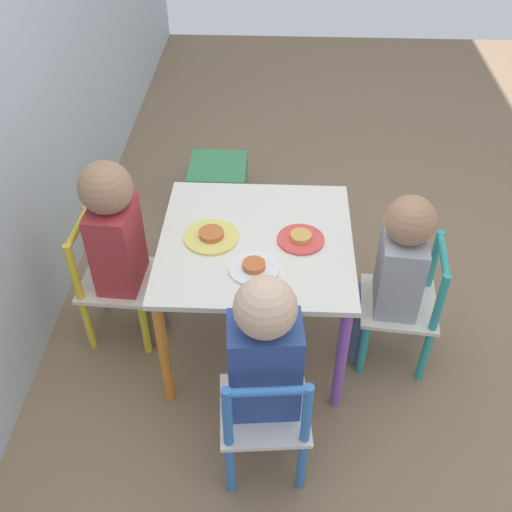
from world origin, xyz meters
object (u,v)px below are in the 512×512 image
object	(u,v)px
child_front	(395,268)
chair_yellow	(113,282)
kids_table	(256,254)
child_back	(120,238)
plate_front	(301,239)
plate_left	(254,268)
chair_teal	(405,307)
storage_bin	(218,181)
chair_blue	(265,419)
plate_back	(211,236)
child_left	(264,358)

from	to	relation	value
child_front	chair_yellow	bearing A→B (deg)	-88.76
kids_table	child_back	xyz separation A→B (m)	(0.03, 0.47, 0.03)
plate_front	kids_table	bearing A→B (deg)	90.00
plate_left	child_front	bearing A→B (deg)	-77.30
chair_yellow	chair_teal	xyz separation A→B (m)	(-0.08, -1.05, 0.00)
chair_teal	plate_front	bearing A→B (deg)	-92.11
plate_left	child_back	bearing A→B (deg)	69.64
child_back	storage_bin	world-z (taller)	child_back
chair_teal	storage_bin	distance (m)	1.22
child_front	storage_bin	size ratio (longest dim) A/B	2.47
chair_blue	chair_teal	distance (m)	0.67
child_back	plate_left	world-z (taller)	child_back
child_back	kids_table	bearing A→B (deg)	-90.00
kids_table	plate_back	distance (m)	0.17
chair_blue	chair_yellow	world-z (taller)	same
plate_back	chair_yellow	bearing A→B (deg)	85.72
kids_table	plate_front	size ratio (longest dim) A/B	4.11
plate_back	storage_bin	size ratio (longest dim) A/B	0.64
child_back	plate_front	xyz separation A→B (m)	(-0.03, -0.61, 0.04)
child_back	plate_back	xyz separation A→B (m)	(-0.03, -0.32, 0.04)
child_left	plate_front	distance (m)	0.48
chair_blue	plate_front	bearing A→B (deg)	-106.05
child_left	storage_bin	size ratio (longest dim) A/B	2.64
child_left	plate_left	bearing A→B (deg)	-87.52
kids_table	plate_back	xyz separation A→B (m)	(0.00, 0.15, 0.07)
chair_blue	plate_back	distance (m)	0.61
plate_left	plate_front	xyz separation A→B (m)	(0.15, -0.15, 0.00)
chair_teal	chair_yellow	bearing A→B (deg)	-88.84
child_left	child_back	bearing A→B (deg)	-49.18
plate_left	chair_blue	bearing A→B (deg)	-172.57
chair_teal	child_back	xyz separation A→B (m)	(0.07, 0.99, 0.21)
chair_yellow	kids_table	bearing A→B (deg)	-90.00
chair_teal	child_front	xyz separation A→B (m)	(0.01, 0.06, 0.17)
chair_yellow	chair_teal	bearing A→B (deg)	-91.16
child_back	child_left	bearing A→B (deg)	-130.75
plate_back	storage_bin	bearing A→B (deg)	4.85
chair_yellow	child_back	size ratio (longest dim) A/B	0.67
child_front	plate_front	world-z (taller)	child_front
child_left	child_front	xyz separation A→B (m)	(0.42, -0.42, -0.03)
chair_blue	chair_teal	bearing A→B (deg)	-140.38
plate_back	child_back	bearing A→B (deg)	85.50
child_back	child_front	size ratio (longest dim) A/B	1.07
chair_teal	child_front	size ratio (longest dim) A/B	0.72
child_left	plate_back	distance (m)	0.50
child_left	child_back	size ratio (longest dim) A/B	1.00
plate_left	storage_bin	xyz separation A→B (m)	(1.05, 0.22, -0.40)
chair_yellow	plate_front	world-z (taller)	plate_front
child_left	plate_left	xyz separation A→B (m)	(0.32, 0.04, 0.05)
child_back	plate_back	bearing A→B (deg)	-91.43
chair_blue	child_left	bearing A→B (deg)	-90.00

